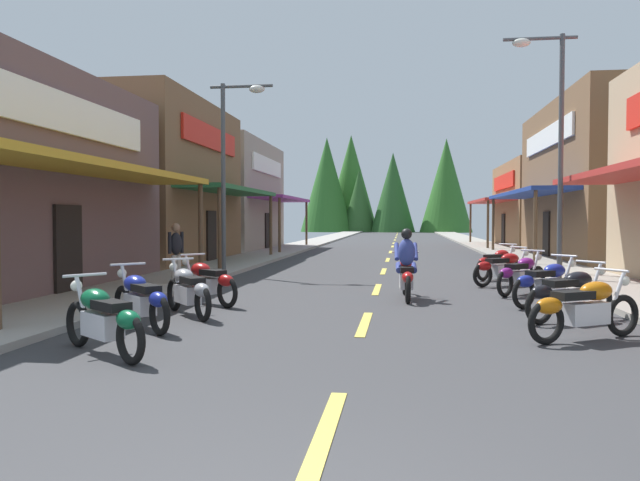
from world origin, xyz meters
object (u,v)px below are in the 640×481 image
motorcycle_parked_right_1 (569,293)px  motorcycle_parked_right_0 (584,307)px  motorcycle_parked_left_1 (141,299)px  streetlamp_right (551,124)px  motorcycle_parked_right_5 (497,263)px  streetlamp_left (232,151)px  motorcycle_parked_right_3 (521,274)px  motorcycle_parked_left_2 (188,290)px  motorcycle_parked_right_4 (503,267)px  pedestrian_browsing (176,250)px  motorcycle_parked_left_3 (207,281)px  motorcycle_parked_right_2 (547,282)px  rider_cruising_lead (406,270)px  motorcycle_parked_left_0 (103,318)px

motorcycle_parked_right_1 → motorcycle_parked_right_0: bearing=-133.3°
motorcycle_parked_right_1 → motorcycle_parked_left_1: size_ratio=1.12×
streetlamp_right → motorcycle_parked_right_5: bearing=154.5°
streetlamp_left → motorcycle_parked_right_1: size_ratio=3.34×
motorcycle_parked_right_3 → motorcycle_parked_left_2: (-6.65, -4.12, 0.00)m
motorcycle_parked_right_4 → motorcycle_parked_left_2: size_ratio=1.06×
motorcycle_parked_right_5 → pedestrian_browsing: (-8.63, -3.21, 0.47)m
motorcycle_parked_left_2 → streetlamp_right: bearing=-87.9°
motorcycle_parked_right_0 → pedestrian_browsing: bearing=113.8°
motorcycle_parked_right_4 → motorcycle_parked_left_1: 10.03m
streetlamp_left → motorcycle_parked_left_2: streetlamp_left is taller
motorcycle_parked_right_1 → motorcycle_parked_right_4: same height
motorcycle_parked_right_0 → motorcycle_parked_right_5: bearing=58.0°
streetlamp_right → streetlamp_left: bearing=174.3°
motorcycle_parked_left_3 → pedestrian_browsing: 3.60m
motorcycle_parked_right_2 → motorcycle_parked_left_2: same height
rider_cruising_lead → streetlamp_left: bearing=44.0°
motorcycle_parked_left_2 → pedestrian_browsing: bearing=-16.4°
motorcycle_parked_right_2 → motorcycle_parked_left_1: (-7.11, -3.53, 0.00)m
motorcycle_parked_right_5 → motorcycle_parked_right_3: bearing=-138.2°
rider_cruising_lead → motorcycle_parked_right_0: bearing=-151.5°
motorcycle_parked_left_1 → pedestrian_browsing: pedestrian_browsing is taller
motorcycle_parked_right_1 → motorcycle_parked_left_0: same height
streetlamp_left → rider_cruising_lead: size_ratio=2.81×
motorcycle_parked_right_0 → rider_cruising_lead: 4.99m
motorcycle_parked_right_0 → motorcycle_parked_left_1: (-6.83, 0.03, 0.00)m
motorcycle_parked_right_5 → pedestrian_browsing: size_ratio=1.00×
motorcycle_parked_right_2 → pedestrian_browsing: size_ratio=1.02×
streetlamp_left → motorcycle_parked_left_2: 8.91m
streetlamp_left → motorcycle_parked_right_2: 10.71m
motorcycle_parked_right_1 → motorcycle_parked_right_3: size_ratio=1.05×
motorcycle_parked_right_5 → rider_cruising_lead: rider_cruising_lead is taller
motorcycle_parked_right_1 → motorcycle_parked_left_0: bearing=172.6°
motorcycle_parked_right_0 → motorcycle_parked_left_0: bearing=164.9°
motorcycle_parked_right_0 → motorcycle_parked_right_1: 1.74m
motorcycle_parked_left_1 → streetlamp_right: bearing=-90.5°
motorcycle_parked_right_4 → pedestrian_browsing: pedestrian_browsing is taller
streetlamp_right → motorcycle_parked_right_1: size_ratio=3.83×
motorcycle_parked_right_5 → motorcycle_parked_left_1: same height
motorcycle_parked_right_4 → streetlamp_right: bearing=3.8°
motorcycle_parked_right_1 → motorcycle_parked_right_5: bearing=55.3°
motorcycle_parked_right_0 → motorcycle_parked_right_2: size_ratio=1.11×
motorcycle_parked_left_3 → motorcycle_parked_left_0: bearing=130.2°
motorcycle_parked_right_4 → motorcycle_parked_left_2: same height
rider_cruising_lead → motorcycle_parked_left_1: bearing=132.7°
motorcycle_parked_right_0 → motorcycle_parked_right_1: bearing=51.0°
pedestrian_browsing → streetlamp_right: bearing=-145.9°
motorcycle_parked_left_0 → pedestrian_browsing: bearing=-38.3°
motorcycle_parked_right_0 → motorcycle_parked_left_0: (-6.49, -1.87, 0.00)m
pedestrian_browsing → motorcycle_parked_left_1: bearing=125.3°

